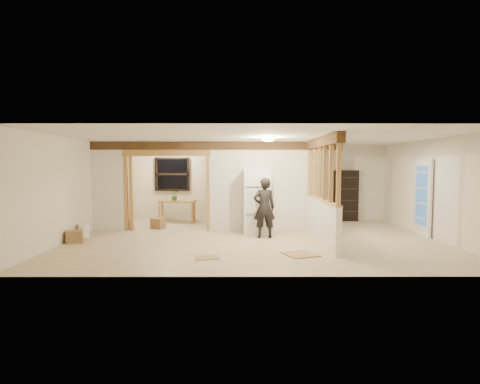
{
  "coord_description": "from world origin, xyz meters",
  "views": [
    {
      "loc": [
        -0.37,
        -9.29,
        1.82
      ],
      "look_at": [
        -0.35,
        0.4,
        1.14
      ],
      "focal_mm": 28.0,
      "sensor_mm": 36.0,
      "label": 1
    }
  ],
  "objects_px": {
    "refrigerator": "(257,201)",
    "work_table": "(177,212)",
    "shop_vac": "(122,215)",
    "woman": "(264,208)",
    "bookshelf": "(345,196)"
  },
  "relations": [
    {
      "from": "refrigerator",
      "to": "bookshelf",
      "type": "xyz_separation_m",
      "value": [
        3.02,
        2.25,
        -0.03
      ]
    },
    {
      "from": "refrigerator",
      "to": "woman",
      "type": "height_order",
      "value": "refrigerator"
    },
    {
      "from": "refrigerator",
      "to": "work_table",
      "type": "xyz_separation_m",
      "value": [
        -2.47,
        1.87,
        -0.51
      ]
    },
    {
      "from": "shop_vac",
      "to": "bookshelf",
      "type": "distance_m",
      "value": 7.22
    },
    {
      "from": "woman",
      "to": "work_table",
      "type": "bearing_deg",
      "value": -51.38
    },
    {
      "from": "refrigerator",
      "to": "woman",
      "type": "relative_size",
      "value": 1.14
    },
    {
      "from": "refrigerator",
      "to": "bookshelf",
      "type": "height_order",
      "value": "refrigerator"
    },
    {
      "from": "bookshelf",
      "to": "woman",
      "type": "bearing_deg",
      "value": -134.29
    },
    {
      "from": "refrigerator",
      "to": "woman",
      "type": "xyz_separation_m",
      "value": [
        0.15,
        -0.69,
        -0.11
      ]
    },
    {
      "from": "refrigerator",
      "to": "shop_vac",
      "type": "distance_m",
      "value": 4.41
    },
    {
      "from": "shop_vac",
      "to": "refrigerator",
      "type": "bearing_deg",
      "value": -19.17
    },
    {
      "from": "refrigerator",
      "to": "work_table",
      "type": "height_order",
      "value": "refrigerator"
    },
    {
      "from": "refrigerator",
      "to": "work_table",
      "type": "distance_m",
      "value": 3.14
    },
    {
      "from": "woman",
      "to": "bookshelf",
      "type": "height_order",
      "value": "bookshelf"
    },
    {
      "from": "work_table",
      "to": "shop_vac",
      "type": "height_order",
      "value": "work_table"
    }
  ]
}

